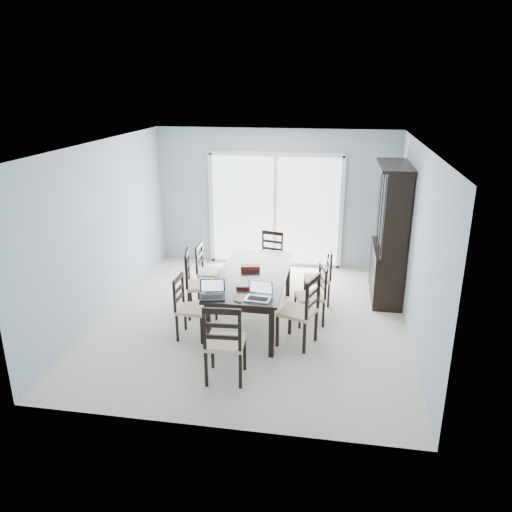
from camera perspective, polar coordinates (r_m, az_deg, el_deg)
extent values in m
plane|color=silver|center=(7.56, -0.37, -7.31)|extent=(5.00, 5.00, 0.00)
plane|color=white|center=(6.81, -0.42, 12.66)|extent=(5.00, 5.00, 0.00)
cube|color=#96A7B4|center=(9.47, 2.23, 6.54)|extent=(4.50, 0.02, 2.60)
cube|color=#96A7B4|center=(7.77, -16.98, 2.86)|extent=(0.02, 5.00, 2.60)
cube|color=#96A7B4|center=(7.06, 17.90, 1.15)|extent=(0.02, 5.00, 2.60)
cube|color=gray|center=(10.79, 2.82, 0.69)|extent=(4.50, 2.00, 0.10)
cube|color=#99999E|center=(11.58, 3.46, 5.07)|extent=(4.50, 0.06, 1.10)
cube|color=black|center=(7.27, -0.38, -2.16)|extent=(1.00, 2.20, 0.04)
cube|color=black|center=(7.29, -0.38, -2.59)|extent=(0.88, 2.08, 0.10)
cube|color=black|center=(6.62, -5.50, -8.16)|extent=(0.07, 0.07, 0.69)
cube|color=black|center=(6.47, 1.79, -8.76)|extent=(0.07, 0.07, 0.69)
cube|color=black|center=(8.40, -2.03, -1.97)|extent=(0.07, 0.07, 0.69)
cube|color=black|center=(8.28, 3.68, -2.31)|extent=(0.07, 0.07, 0.69)
cube|color=black|center=(8.49, 14.61, -1.78)|extent=(0.45, 1.30, 0.85)
cube|color=black|center=(8.18, 15.45, 5.25)|extent=(0.38, 1.30, 1.30)
cube|color=black|center=(8.05, 15.67, 9.93)|extent=(0.50, 1.38, 0.05)
cube|color=black|center=(7.76, 14.29, 4.61)|extent=(0.02, 0.36, 1.18)
cube|color=black|center=(8.16, 14.09, 5.34)|extent=(0.02, 0.36, 1.18)
cube|color=black|center=(8.57, 13.90, 6.00)|extent=(0.02, 0.36, 1.18)
cube|color=silver|center=(9.51, 2.19, 5.05)|extent=(2.40, 0.02, 2.10)
cube|color=white|center=(9.29, 2.27, 11.56)|extent=(2.52, 0.05, 0.08)
cube|color=white|center=(9.49, 2.18, 5.02)|extent=(0.06, 0.05, 2.10)
cube|color=white|center=(9.80, 2.10, -0.80)|extent=(2.52, 0.05, 0.05)
cube|color=black|center=(7.27, -8.08, -6.94)|extent=(0.03, 0.03, 0.39)
cube|color=black|center=(6.98, -8.99, -8.17)|extent=(0.03, 0.03, 0.39)
cube|color=black|center=(7.17, -5.41, -7.21)|extent=(0.03, 0.03, 0.39)
cube|color=black|center=(6.87, -6.21, -8.47)|extent=(0.03, 0.03, 0.39)
cube|color=beige|center=(6.97, -7.25, -6.07)|extent=(0.39, 0.39, 0.05)
cube|color=black|center=(7.89, -7.47, -4.50)|extent=(0.04, 0.04, 0.45)
cube|color=black|center=(7.52, -7.66, -5.73)|extent=(0.04, 0.04, 0.45)
cube|color=black|center=(7.87, -4.54, -4.45)|extent=(0.04, 0.04, 0.45)
cube|color=black|center=(7.50, -4.58, -5.68)|extent=(0.04, 0.04, 0.45)
cube|color=beige|center=(7.59, -6.13, -3.33)|extent=(0.53, 0.53, 0.05)
cube|color=black|center=(8.53, -5.97, -2.77)|extent=(0.03, 0.03, 0.40)
cube|color=black|center=(8.22, -6.58, -3.68)|extent=(0.03, 0.03, 0.40)
cube|color=black|center=(8.45, -3.67, -2.92)|extent=(0.03, 0.03, 0.40)
cube|color=black|center=(8.14, -4.20, -3.84)|extent=(0.03, 0.03, 0.40)
cube|color=beige|center=(8.25, -5.15, -1.88)|extent=(0.39, 0.39, 0.05)
cube|color=black|center=(6.62, 5.56, -9.33)|extent=(0.05, 0.05, 0.45)
cube|color=black|center=(6.95, 6.87, -7.94)|extent=(0.05, 0.05, 0.45)
cube|color=black|center=(6.77, 2.46, -8.60)|extent=(0.05, 0.05, 0.45)
cube|color=black|center=(7.09, 3.89, -7.28)|extent=(0.05, 0.05, 0.45)
cube|color=beige|center=(6.74, 4.75, -6.39)|extent=(0.56, 0.56, 0.05)
cube|color=black|center=(7.34, 7.68, -6.67)|extent=(0.04, 0.04, 0.39)
cube|color=black|center=(7.64, 7.04, -5.56)|extent=(0.04, 0.04, 0.39)
cube|color=black|center=(7.26, 5.02, -6.85)|extent=(0.04, 0.04, 0.39)
cube|color=black|center=(7.57, 4.49, -5.71)|extent=(0.04, 0.04, 0.39)
cube|color=beige|center=(7.36, 6.12, -4.65)|extent=(0.47, 0.47, 0.05)
cube|color=black|center=(7.97, 8.28, -4.50)|extent=(0.04, 0.04, 0.40)
cube|color=black|center=(8.29, 7.98, -3.53)|extent=(0.04, 0.04, 0.40)
cube|color=black|center=(7.93, 5.77, -4.51)|extent=(0.04, 0.04, 0.40)
cube|color=black|center=(8.25, 5.57, -3.54)|extent=(0.04, 0.04, 0.40)
cube|color=beige|center=(8.03, 6.97, -2.56)|extent=(0.44, 0.44, 0.05)
cube|color=black|center=(5.97, -5.70, -12.75)|extent=(0.04, 0.04, 0.45)
cube|color=black|center=(5.91, -1.79, -13.02)|extent=(0.04, 0.04, 0.45)
cube|color=black|center=(6.31, -4.98, -10.84)|extent=(0.04, 0.04, 0.45)
cube|color=black|center=(6.25, -1.30, -11.07)|extent=(0.04, 0.04, 0.45)
cube|color=beige|center=(5.98, -3.49, -9.82)|extent=(0.47, 0.47, 0.05)
cube|color=black|center=(8.87, 2.93, -1.75)|extent=(0.04, 0.04, 0.41)
cube|color=black|center=(9.00, 0.77, -1.43)|extent=(0.04, 0.04, 0.41)
cube|color=black|center=(8.56, 2.10, -2.55)|extent=(0.04, 0.04, 0.41)
cube|color=black|center=(8.68, -0.13, -2.21)|extent=(0.04, 0.04, 0.41)
cube|color=beige|center=(8.70, 1.43, -0.57)|extent=(0.48, 0.48, 0.05)
cube|color=black|center=(6.48, -5.00, -4.73)|extent=(0.37, 0.29, 0.02)
cube|color=silver|center=(6.43, -5.03, -3.81)|extent=(0.29, 0.10, 0.17)
cube|color=silver|center=(6.41, 0.23, -4.92)|extent=(0.35, 0.26, 0.02)
cube|color=silver|center=(6.36, 0.23, -4.00)|extent=(0.29, 0.07, 0.17)
cube|color=maroon|center=(6.80, -1.15, -3.40)|extent=(0.25, 0.19, 0.03)
cube|color=gold|center=(6.79, -1.07, -3.23)|extent=(0.30, 0.25, 0.01)
cube|color=black|center=(6.35, -2.05, -5.18)|extent=(0.11, 0.09, 0.01)
cube|color=#511110|center=(7.39, -0.65, -1.33)|extent=(0.30, 0.19, 0.07)
cube|color=maroon|center=(10.81, -1.62, 3.51)|extent=(1.92, 1.74, 0.90)
cube|color=gray|center=(10.69, -1.64, 5.99)|extent=(1.98, 1.80, 0.06)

